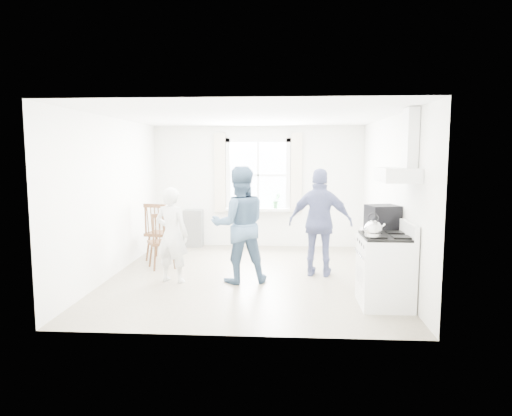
{
  "coord_description": "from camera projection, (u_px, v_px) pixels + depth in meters",
  "views": [
    {
      "loc": [
        0.57,
        -7.33,
        2.01
      ],
      "look_at": [
        0.1,
        0.2,
        1.11
      ],
      "focal_mm": 32.0,
      "sensor_mm": 36.0,
      "label": 1
    }
  ],
  "objects": [
    {
      "name": "low_cabinet",
      "position": [
        380.0,
        260.0,
        6.72
      ],
      "size": [
        0.5,
        0.55,
        0.9
      ],
      "primitive_type": "cube",
      "color": "white",
      "rests_on": "ground"
    },
    {
      "name": "shelf_unit",
      "position": [
        193.0,
        228.0,
        9.89
      ],
      "size": [
        0.4,
        0.3,
        0.8
      ],
      "primitive_type": "cube",
      "color": "gray",
      "rests_on": "ground"
    },
    {
      "name": "person_mid",
      "position": [
        239.0,
        225.0,
        7.1
      ],
      "size": [
        1.07,
        1.07,
        1.82
      ],
      "primitive_type": "imported",
      "rotation": [
        0.0,
        0.0,
        3.39
      ],
      "color": "#425E7C",
      "rests_on": "ground"
    },
    {
      "name": "stereo_stack",
      "position": [
        383.0,
        218.0,
        6.57
      ],
      "size": [
        0.5,
        0.47,
        0.38
      ],
      "color": "black",
      "rests_on": "low_cabinet"
    },
    {
      "name": "room_shell",
      "position": [
        249.0,
        198.0,
        7.39
      ],
      "size": [
        4.62,
        5.12,
        2.64
      ],
      "color": "gray",
      "rests_on": "ground"
    },
    {
      "name": "range_hood",
      "position": [
        402.0,
        162.0,
        5.85
      ],
      "size": [
        0.45,
        0.76,
        0.94
      ],
      "color": "white",
      "rests_on": "room_shell"
    },
    {
      "name": "kettle",
      "position": [
        373.0,
        229.0,
        5.79
      ],
      "size": [
        0.23,
        0.23,
        0.32
      ],
      "color": "silver",
      "rests_on": "gas_stove"
    },
    {
      "name": "windsor_chair_a",
      "position": [
        163.0,
        235.0,
        7.91
      ],
      "size": [
        0.57,
        0.57,
        1.01
      ],
      "color": "#452916",
      "rests_on": "ground"
    },
    {
      "name": "cardboard_box",
      "position": [
        386.0,
        225.0,
        6.54
      ],
      "size": [
        0.35,
        0.3,
        0.19
      ],
      "primitive_type": "cube",
      "rotation": [
        0.0,
        0.0,
        0.36
      ],
      "color": "#9D724C",
      "rests_on": "low_cabinet"
    },
    {
      "name": "window_assembly",
      "position": [
        258.0,
        179.0,
        9.79
      ],
      "size": [
        1.88,
        0.24,
        1.7
      ],
      "color": "white",
      "rests_on": "room_shell"
    },
    {
      "name": "gas_stove",
      "position": [
        385.0,
        270.0,
        6.03
      ],
      "size": [
        0.68,
        0.76,
        1.12
      ],
      "color": "white",
      "rests_on": "ground"
    },
    {
      "name": "windsor_chair_b",
      "position": [
        157.0,
        226.0,
        8.53
      ],
      "size": [
        0.55,
        0.54,
        1.1
      ],
      "color": "#452916",
      "rests_on": "ground"
    },
    {
      "name": "person_right",
      "position": [
        320.0,
        223.0,
        7.47
      ],
      "size": [
        1.21,
        1.21,
        1.78
      ],
      "primitive_type": "imported",
      "rotation": [
        0.0,
        0.0,
        2.97
      ],
      "color": "navy",
      "rests_on": "ground"
    },
    {
      "name": "potted_plant",
      "position": [
        276.0,
        201.0,
        9.73
      ],
      "size": [
        0.23,
        0.23,
        0.32
      ],
      "primitive_type": "imported",
      "rotation": [
        0.0,
        0.0,
        0.39
      ],
      "color": "#2E6834",
      "rests_on": "window_assembly"
    },
    {
      "name": "person_left",
      "position": [
        172.0,
        235.0,
        7.11
      ],
      "size": [
        0.68,
        0.68,
        1.5
      ],
      "primitive_type": "imported",
      "rotation": [
        0.0,
        0.0,
        2.87
      ],
      "color": "silver",
      "rests_on": "ground"
    }
  ]
}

